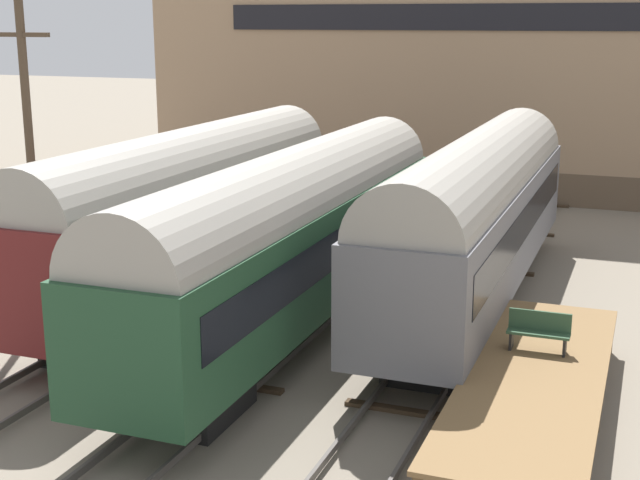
# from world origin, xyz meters

# --- Properties ---
(ground_plane) EXTENTS (200.00, 200.00, 0.00)m
(ground_plane) POSITION_xyz_m (0.00, 0.00, 0.00)
(ground_plane) COLOR slate
(track_left) EXTENTS (2.60, 60.00, 0.26)m
(track_left) POSITION_xyz_m (-4.16, 0.00, 0.14)
(track_left) COLOR #4C4742
(track_left) RESTS_ON ground
(track_middle) EXTENTS (2.60, 60.00, 0.26)m
(track_middle) POSITION_xyz_m (0.00, 0.00, 0.14)
(track_middle) COLOR #4C4742
(track_middle) RESTS_ON ground
(track_right) EXTENTS (2.60, 60.00, 0.26)m
(track_right) POSITION_xyz_m (4.16, 0.00, 0.14)
(track_right) COLOR #4C4742
(track_right) RESTS_ON ground
(train_car_green) EXTENTS (2.94, 17.48, 5.14)m
(train_car_green) POSITION_xyz_m (0.00, 6.92, 2.93)
(train_car_green) COLOR black
(train_car_green) RESTS_ON ground
(train_car_grey) EXTENTS (2.94, 17.36, 5.22)m
(train_car_grey) POSITION_xyz_m (4.16, 11.08, 2.98)
(train_car_grey) COLOR black
(train_car_grey) RESTS_ON ground
(train_car_maroon) EXTENTS (2.93, 15.96, 5.31)m
(train_car_maroon) POSITION_xyz_m (-4.16, 8.73, 3.03)
(train_car_maroon) COLOR black
(train_car_maroon) RESTS_ON ground
(station_platform) EXTENTS (2.89, 10.08, 1.11)m
(station_platform) POSITION_xyz_m (6.92, 3.55, 1.02)
(station_platform) COLOR brown
(station_platform) RESTS_ON ground
(bench) EXTENTS (1.40, 0.40, 0.91)m
(bench) POSITION_xyz_m (6.80, 5.00, 1.60)
(bench) COLOR #2D4C33
(bench) RESTS_ON station_platform
(utility_pole) EXTENTS (1.80, 0.24, 9.15)m
(utility_pole) POSITION_xyz_m (-7.32, 5.49, 4.74)
(utility_pole) COLOR #473828
(utility_pole) RESTS_ON ground
(warehouse_building) EXTENTS (31.38, 13.80, 15.54)m
(warehouse_building) POSITION_xyz_m (-0.52, 33.99, 7.77)
(warehouse_building) COLOR brown
(warehouse_building) RESTS_ON ground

